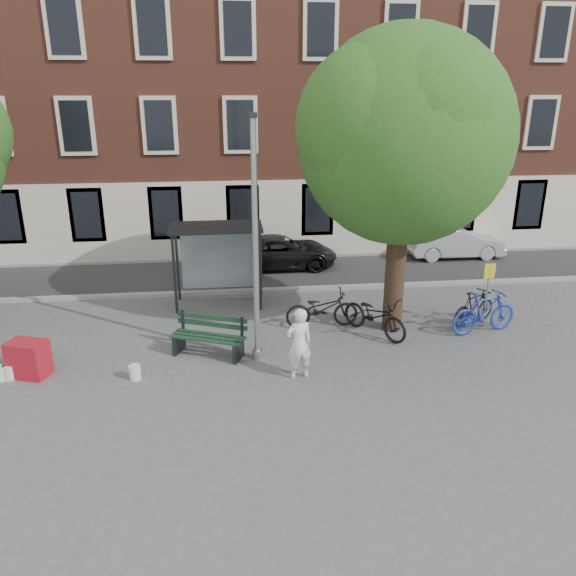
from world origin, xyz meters
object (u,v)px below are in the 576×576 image
at_px(bike_a, 322,309).
at_px(bike_d, 474,307).
at_px(bike_b, 484,312).
at_px(car_dark, 279,252).
at_px(bike_c, 375,315).
at_px(lamppost, 256,255).
at_px(notice_sign, 488,281).
at_px(red_stand, 28,359).
at_px(bus_shelter, 229,246).
at_px(painter, 299,343).
at_px(car_silver, 455,242).
at_px(bench, 209,338).

relative_size(bike_a, bike_d, 1.22).
relative_size(bike_b, car_dark, 0.46).
height_order(bike_c, car_dark, car_dark).
height_order(lamppost, notice_sign, lamppost).
bearing_deg(red_stand, bike_d, 8.74).
bearing_deg(bike_a, notice_sign, -97.51).
height_order(lamppost, bike_d, lamppost).
xyz_separation_m(bus_shelter, painter, (1.54, -5.20, -1.02)).
bearing_deg(notice_sign, car_silver, 71.61).
xyz_separation_m(lamppost, bike_b, (6.50, 0.91, -2.16)).
distance_m(bike_b, car_dark, 8.59).
distance_m(lamppost, red_stand, 6.04).
relative_size(bus_shelter, red_stand, 3.17).
height_order(lamppost, bus_shelter, lamppost).
relative_size(bike_c, car_silver, 0.57).
xyz_separation_m(lamppost, red_stand, (-5.56, -0.28, -2.33)).
height_order(bus_shelter, car_dark, bus_shelter).
xyz_separation_m(bike_d, red_stand, (-12.06, -1.85, -0.07)).
distance_m(bike_a, bike_c, 1.57).
bearing_deg(bike_c, red_stand, 154.02).
xyz_separation_m(bus_shelter, bike_c, (3.99, -2.97, -1.33)).
distance_m(bus_shelter, bench, 4.05).
distance_m(painter, car_silver, 12.16).
bearing_deg(lamppost, bench, 162.93).
bearing_deg(bike_c, bench, 154.27).
distance_m(bus_shelter, car_silver, 10.24).
xyz_separation_m(painter, car_silver, (7.72, 9.39, -0.25)).
bearing_deg(bike_c, bike_d, -27.10).
bearing_deg(bus_shelter, bike_d, -19.64).
height_order(painter, bike_c, painter).
xyz_separation_m(painter, red_stand, (-6.49, 0.81, -0.44)).
bearing_deg(bench, bike_b, 26.63).
relative_size(lamppost, bike_c, 2.75).
xyz_separation_m(bike_c, car_silver, (5.26, 7.16, 0.06)).
relative_size(bike_c, red_stand, 2.47).
bearing_deg(bike_a, bike_b, -103.09).
bearing_deg(bench, car_silver, 61.38).
bearing_deg(bike_c, notice_sign, -31.52).
distance_m(bike_b, notice_sign, 0.91).
bearing_deg(car_silver, lamppost, 133.62).
bearing_deg(car_silver, notice_sign, 164.32).
bearing_deg(painter, bike_d, -168.78).
distance_m(lamppost, bike_b, 6.91).
bearing_deg(bike_b, bike_d, -12.85).
xyz_separation_m(bus_shelter, bike_b, (7.11, -3.19, -1.29)).
xyz_separation_m(bench, bike_d, (7.74, 1.19, 0.06)).
distance_m(painter, bike_c, 3.33).
distance_m(bike_a, car_dark, 5.95).
bearing_deg(bike_d, bike_c, 70.24).
bearing_deg(red_stand, bus_shelter, 41.57).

